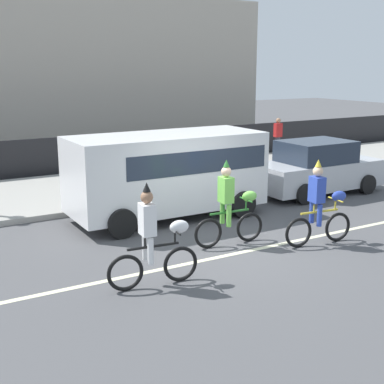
{
  "coord_description": "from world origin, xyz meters",
  "views": [
    {
      "loc": [
        -6.28,
        -9.24,
        3.88
      ],
      "look_at": [
        -0.18,
        1.2,
        1.0
      ],
      "focal_mm": 50.0,
      "sensor_mm": 36.0,
      "label": 1
    }
  ],
  "objects_px": {
    "parked_van_white": "(169,169)",
    "parked_car_silver": "(317,168)",
    "pedestrian_onlooker": "(278,137)",
    "parade_cyclist_lime": "(230,208)",
    "parade_cyclist_cobalt": "(320,208)",
    "parade_cyclist_zebra": "(154,241)"
  },
  "relations": [
    {
      "from": "parade_cyclist_lime",
      "to": "parked_car_silver",
      "type": "distance_m",
      "value": 5.74
    },
    {
      "from": "parade_cyclist_zebra",
      "to": "parked_van_white",
      "type": "relative_size",
      "value": 0.38
    },
    {
      "from": "parade_cyclist_zebra",
      "to": "parked_van_white",
      "type": "distance_m",
      "value": 4.53
    },
    {
      "from": "parade_cyclist_lime",
      "to": "parked_van_white",
      "type": "xyz_separation_m",
      "value": [
        -0.1,
        2.64,
        0.44
      ]
    },
    {
      "from": "parade_cyclist_lime",
      "to": "parade_cyclist_cobalt",
      "type": "height_order",
      "value": "same"
    },
    {
      "from": "parked_van_white",
      "to": "parked_car_silver",
      "type": "bearing_deg",
      "value": 0.7
    },
    {
      "from": "parade_cyclist_zebra",
      "to": "pedestrian_onlooker",
      "type": "xyz_separation_m",
      "value": [
        10.16,
        9.04,
        0.17
      ]
    },
    {
      "from": "parked_car_silver",
      "to": "parade_cyclist_cobalt",
      "type": "bearing_deg",
      "value": -132.35
    },
    {
      "from": "parade_cyclist_lime",
      "to": "parade_cyclist_cobalt",
      "type": "xyz_separation_m",
      "value": [
        1.72,
        -0.97,
        0.0
      ]
    },
    {
      "from": "parked_car_silver",
      "to": "parade_cyclist_lime",
      "type": "bearing_deg",
      "value": -151.93
    },
    {
      "from": "parade_cyclist_lime",
      "to": "parked_car_silver",
      "type": "bearing_deg",
      "value": 28.07
    },
    {
      "from": "parked_van_white",
      "to": "parade_cyclist_cobalt",
      "type": "bearing_deg",
      "value": -63.26
    },
    {
      "from": "parade_cyclist_cobalt",
      "to": "parked_van_white",
      "type": "bearing_deg",
      "value": 116.74
    },
    {
      "from": "pedestrian_onlooker",
      "to": "parade_cyclist_lime",
      "type": "bearing_deg",
      "value": -134.53
    },
    {
      "from": "parked_van_white",
      "to": "parked_car_silver",
      "type": "distance_m",
      "value": 5.19
    },
    {
      "from": "parked_car_silver",
      "to": "pedestrian_onlooker",
      "type": "xyz_separation_m",
      "value": [
        2.64,
        5.13,
        0.23
      ]
    },
    {
      "from": "parade_cyclist_cobalt",
      "to": "parked_van_white",
      "type": "distance_m",
      "value": 4.07
    },
    {
      "from": "parade_cyclist_lime",
      "to": "parked_car_silver",
      "type": "xyz_separation_m",
      "value": [
        5.07,
        2.7,
        -0.06
      ]
    },
    {
      "from": "parade_cyclist_lime",
      "to": "parked_van_white",
      "type": "relative_size",
      "value": 0.38
    },
    {
      "from": "parade_cyclist_cobalt",
      "to": "parade_cyclist_lime",
      "type": "bearing_deg",
      "value": 150.52
    },
    {
      "from": "parade_cyclist_zebra",
      "to": "parked_car_silver",
      "type": "xyz_separation_m",
      "value": [
        7.52,
        3.9,
        -0.06
      ]
    },
    {
      "from": "parade_cyclist_zebra",
      "to": "parade_cyclist_lime",
      "type": "xyz_separation_m",
      "value": [
        2.45,
        1.2,
        0.0
      ]
    }
  ]
}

